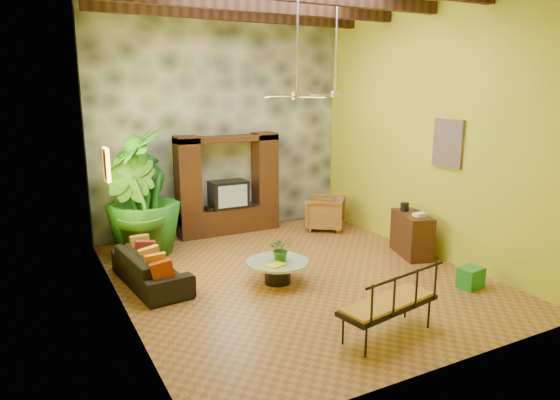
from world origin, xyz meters
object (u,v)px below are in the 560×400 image
wicker_armchair (325,213)px  side_console (412,234)px  tall_plant_b (136,209)px  tall_plant_a (144,192)px  ceiling_fan_back (335,84)px  sofa (151,268)px  ceiling_fan_front (297,83)px  coffee_table (278,269)px  tall_plant_c (142,191)px  green_bin (471,278)px  entertainment_center (228,192)px  iron_bench (392,301)px

wicker_armchair → side_console: bearing=52.1°
tall_plant_b → wicker_armchair: bearing=2.3°
wicker_armchair → tall_plant_a: (-4.06, 0.85, 0.75)m
ceiling_fan_back → tall_plant_b: ceiling_fan_back is taller
sofa → wicker_armchair: wicker_armchair is taller
ceiling_fan_front → wicker_armchair: 4.67m
coffee_table → tall_plant_c: bearing=122.3°
tall_plant_a → green_bin: size_ratio=5.68×
ceiling_fan_back → wicker_armchair: bearing=63.9°
entertainment_center → sofa: bearing=-135.5°
wicker_armchair → iron_bench: iron_bench is taller
ceiling_fan_back → coffee_table: ceiling_fan_back is taller
tall_plant_b → entertainment_center: bearing=23.5°
tall_plant_b → ceiling_fan_front: bearing=-49.9°
sofa → coffee_table: sofa is taller
tall_plant_b → coffee_table: size_ratio=1.92×
entertainment_center → sofa: 3.43m
entertainment_center → coffee_table: size_ratio=2.22×
entertainment_center → tall_plant_b: bearing=-156.5°
wicker_armchair → tall_plant_c: bearing=-52.1°
green_bin → ceiling_fan_front: bearing=149.8°
tall_plant_a → coffee_table: size_ratio=2.13×
ceiling_fan_front → green_bin: size_ratio=4.60×
ceiling_fan_front → entertainment_center: bearing=86.8°
wicker_armchair → tall_plant_b: bearing=-47.6°
entertainment_center → sofa: size_ratio=1.20×
iron_bench → green_bin: bearing=7.4°
tall_plant_a → iron_bench: size_ratio=1.45×
tall_plant_c → coffee_table: (1.66, -2.64, -1.05)m
ceiling_fan_back → green_bin: size_ratio=4.60×
entertainment_center → tall_plant_a: size_ratio=1.04×
ceiling_fan_back → coffee_table: 3.99m
side_console → green_bin: side_console is taller
sofa → side_console: size_ratio=1.87×
coffee_table → green_bin: (2.80, -1.72, -0.08)m
ceiling_fan_front → tall_plant_a: 4.54m
ceiling_fan_back → green_bin: bearing=-76.2°
wicker_armchair → green_bin: (0.22, -4.19, -0.22)m
ceiling_fan_back → side_console: size_ratio=1.73×
wicker_armchair → ceiling_fan_back: bearing=14.1°
side_console → ceiling_fan_back: bearing=146.9°
ceiling_fan_back → wicker_armchair: (0.54, 1.10, -3.00)m
tall_plant_c → iron_bench: bearing=-67.6°
wicker_armchair → side_console: side_console is taller
sofa → ceiling_fan_front: bearing=-124.1°
sofa → tall_plant_a: size_ratio=0.87×
entertainment_center → ceiling_fan_back: size_ratio=1.29×
coffee_table → green_bin: coffee_table is taller
ceiling_fan_back → sofa: ceiling_fan_back is taller
ceiling_fan_back → green_bin: (0.76, -3.09, -3.22)m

